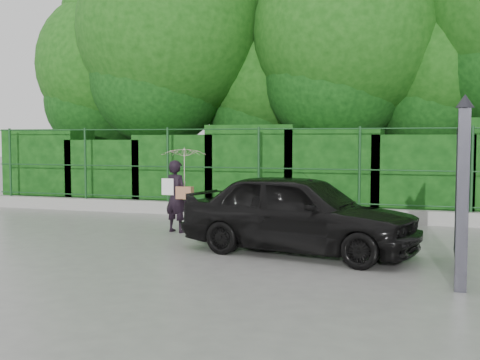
% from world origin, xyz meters
% --- Properties ---
extents(ground, '(80.00, 80.00, 0.00)m').
position_xyz_m(ground, '(0.00, 0.00, 0.00)').
color(ground, gray).
extents(kerb, '(14.00, 0.25, 0.30)m').
position_xyz_m(kerb, '(0.00, 4.50, 0.15)').
color(kerb, '#9E9E99').
rests_on(kerb, ground).
extents(fence, '(14.13, 0.06, 1.80)m').
position_xyz_m(fence, '(0.22, 4.50, 1.20)').
color(fence, '#17401C').
rests_on(fence, kerb).
extents(hedge, '(14.20, 1.20, 2.28)m').
position_xyz_m(hedge, '(0.14, 5.50, 1.02)').
color(hedge, black).
rests_on(hedge, ground).
extents(trees, '(17.10, 6.15, 8.08)m').
position_xyz_m(trees, '(1.14, 7.74, 4.62)').
color(trees, black).
rests_on(trees, ground).
extents(gate, '(0.22, 2.33, 2.36)m').
position_xyz_m(gate, '(4.60, -0.72, 1.19)').
color(gate, '#222228').
rests_on(gate, ground).
extents(woman, '(0.88, 0.89, 1.67)m').
position_xyz_m(woman, '(-0.42, 1.95, 1.11)').
color(woman, black).
rests_on(woman, ground).
extents(car, '(4.04, 2.27, 1.30)m').
position_xyz_m(car, '(2.23, 0.54, 0.65)').
color(car, black).
rests_on(car, ground).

